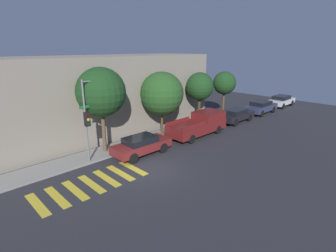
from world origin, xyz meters
TOP-DOWN VIEW (x-y plane):
  - ground_plane at (0.00, 0.00)m, footprint 60.00×60.00m
  - sidewalk at (0.00, 4.25)m, footprint 26.00×2.10m
  - building_row at (0.00, 8.70)m, footprint 26.00×6.00m
  - crosswalk at (-3.30, 0.80)m, footprint 6.24×2.60m
  - traffic_light_pole at (-1.50, 3.37)m, footprint 2.60×0.56m
  - sedan_near_corner at (1.34, 2.10)m, footprint 4.33×1.75m
  - pickup_truck at (7.75, 2.10)m, footprint 5.72×2.13m
  - sedan_middle at (13.60, 2.10)m, footprint 4.41×1.76m
  - sedan_far_end at (18.88, 2.10)m, footprint 4.57×1.88m
  - sedan_tail_of_row at (24.35, 2.10)m, footprint 4.43×1.84m
  - tree_near_corner at (-0.32, 4.23)m, footprint 3.39×3.39m
  - tree_midblock at (5.30, 4.23)m, footprint 3.63×3.63m
  - tree_far_end at (10.25, 4.23)m, footprint 2.65×2.65m
  - tree_behind_truck at (14.37, 4.23)m, footprint 2.42×2.42m

SIDE VIEW (x-z plane):
  - ground_plane at x=0.00m, z-range 0.00..0.00m
  - crosswalk at x=-3.30m, z-range 0.00..0.00m
  - sidewalk at x=0.00m, z-range 0.00..0.14m
  - sedan_middle at x=13.60m, z-range 0.07..1.43m
  - sedan_near_corner at x=1.34m, z-range 0.07..1.44m
  - sedan_tail_of_row at x=24.35m, z-range 0.06..1.47m
  - sedan_far_end at x=18.88m, z-range 0.06..1.52m
  - pickup_truck at x=7.75m, z-range 0.02..1.92m
  - building_row at x=0.00m, z-range 0.00..6.68m
  - traffic_light_pole at x=-1.50m, z-range 0.81..6.30m
  - tree_midblock at x=5.30m, z-range 0.92..6.40m
  - tree_behind_truck at x=14.37m, z-range 1.22..6.16m
  - tree_far_end at x=10.25m, z-range 1.20..6.31m
  - tree_near_corner at x=-0.32m, z-range 1.35..7.48m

